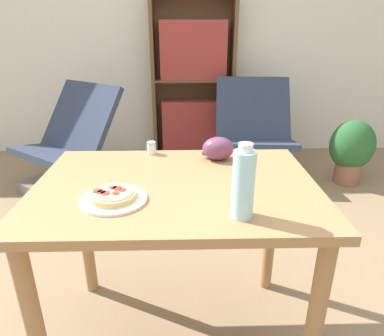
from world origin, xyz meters
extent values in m
plane|color=#897051|center=(0.00, 0.00, 0.00)|extent=(14.00, 14.00, 0.00)
cube|color=silver|center=(0.00, 2.62, 1.30)|extent=(8.00, 0.05, 2.60)
cube|color=#A37549|center=(0.08, 0.01, 0.76)|extent=(1.07, 0.75, 0.03)
cylinder|color=#A37549|center=(-0.40, -0.30, 0.37)|extent=(0.06, 0.06, 0.74)
cylinder|color=#A37549|center=(0.55, -0.30, 0.37)|extent=(0.06, 0.06, 0.74)
cylinder|color=#A37549|center=(-0.40, 0.33, 0.37)|extent=(0.06, 0.06, 0.74)
cylinder|color=#A37549|center=(0.55, 0.33, 0.37)|extent=(0.06, 0.06, 0.74)
cylinder|color=white|center=(-0.13, -0.12, 0.78)|extent=(0.23, 0.23, 0.01)
cylinder|color=#DBB26B|center=(-0.13, -0.12, 0.80)|extent=(0.16, 0.16, 0.02)
cylinder|color=#EACC7A|center=(-0.13, -0.12, 0.81)|extent=(0.14, 0.14, 0.00)
cylinder|color=#A83328|center=(-0.12, -0.14, 0.81)|extent=(0.02, 0.02, 0.00)
cylinder|color=#A83328|center=(-0.14, -0.09, 0.81)|extent=(0.03, 0.03, 0.00)
cylinder|color=#A83328|center=(-0.16, -0.14, 0.81)|extent=(0.03, 0.03, 0.00)
cylinder|color=#A83328|center=(-0.17, -0.13, 0.81)|extent=(0.03, 0.03, 0.00)
cylinder|color=#A83328|center=(-0.12, -0.10, 0.81)|extent=(0.03, 0.03, 0.00)
cylinder|color=#A83328|center=(-0.10, -0.11, 0.81)|extent=(0.03, 0.03, 0.00)
cylinder|color=#A83328|center=(-0.18, -0.12, 0.81)|extent=(0.03, 0.03, 0.00)
ellipsoid|color=#6B3856|center=(0.26, 0.26, 0.83)|extent=(0.14, 0.11, 0.10)
sphere|color=#6B3856|center=(0.22, 0.26, 0.81)|extent=(0.02, 0.02, 0.02)
sphere|color=#6B3856|center=(0.23, 0.28, 0.83)|extent=(0.02, 0.02, 0.02)
sphere|color=#6B3856|center=(0.25, 0.24, 0.82)|extent=(0.02, 0.02, 0.02)
sphere|color=#6B3856|center=(0.26, 0.30, 0.81)|extent=(0.03, 0.03, 0.03)
sphere|color=#6B3856|center=(0.20, 0.28, 0.80)|extent=(0.03, 0.03, 0.03)
sphere|color=#6B3856|center=(0.30, 0.25, 0.84)|extent=(0.03, 0.03, 0.03)
sphere|color=#6B3856|center=(0.27, 0.24, 0.84)|extent=(0.02, 0.02, 0.02)
sphere|color=#6B3856|center=(0.28, 0.27, 0.81)|extent=(0.02, 0.02, 0.02)
sphere|color=#6B3856|center=(0.28, 0.22, 0.81)|extent=(0.03, 0.03, 0.03)
sphere|color=#6B3856|center=(0.27, 0.25, 0.83)|extent=(0.03, 0.03, 0.03)
cylinder|color=#A3DBEA|center=(0.29, -0.24, 0.89)|extent=(0.07, 0.07, 0.22)
cylinder|color=white|center=(0.29, -0.24, 1.01)|extent=(0.04, 0.04, 0.02)
cylinder|color=white|center=(-0.04, 0.34, 0.80)|extent=(0.04, 0.04, 0.05)
cylinder|color=#B7B7BC|center=(-0.04, 0.34, 0.83)|extent=(0.04, 0.04, 0.01)
cube|color=slate|center=(-0.91, 1.54, 0.05)|extent=(0.84, 0.82, 0.10)
cube|color=#2D384C|center=(-0.91, 1.48, 0.36)|extent=(0.85, 0.81, 0.14)
cube|color=#2D384C|center=(-0.77, 1.73, 0.60)|extent=(0.80, 0.74, 0.55)
cube|color=slate|center=(0.75, 1.81, 0.05)|extent=(0.68, 0.60, 0.10)
cube|color=#2D384C|center=(0.75, 1.73, 0.36)|extent=(0.73, 0.55, 0.14)
cube|color=#2D384C|center=(0.77, 2.03, 0.60)|extent=(0.72, 0.46, 0.55)
cube|color=brown|center=(-0.19, 2.47, 0.81)|extent=(0.04, 0.26, 1.62)
cube|color=brown|center=(0.62, 2.47, 0.81)|extent=(0.04, 0.26, 1.62)
cube|color=brown|center=(0.22, 2.59, 0.81)|extent=(0.85, 0.01, 1.62)
cube|color=brown|center=(0.22, 2.47, 0.02)|extent=(0.78, 0.25, 0.02)
cube|color=#99332D|center=(0.22, 2.45, 0.31)|extent=(0.67, 0.18, 0.57)
cube|color=brown|center=(0.22, 2.47, 0.81)|extent=(0.78, 0.25, 0.02)
cube|color=#99332D|center=(0.22, 2.45, 1.10)|extent=(0.67, 0.18, 0.57)
cylinder|color=#8E5B42|center=(1.60, 1.65, 0.10)|extent=(0.23, 0.23, 0.21)
ellipsoid|color=#285B2D|center=(1.60, 1.65, 0.36)|extent=(0.39, 0.33, 0.45)
camera|label=1|loc=(0.11, -1.17, 1.33)|focal=32.00mm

